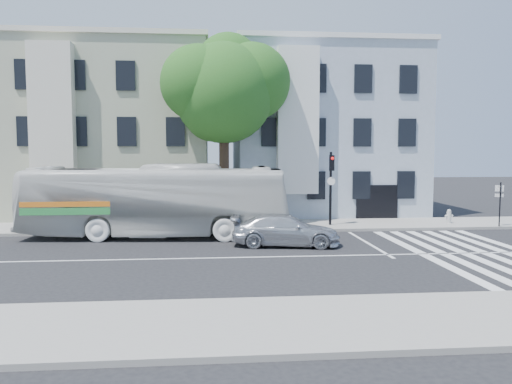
{
  "coord_description": "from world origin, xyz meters",
  "views": [
    {
      "loc": [
        -0.72,
        -19.71,
        4.25
      ],
      "look_at": [
        1.31,
        2.93,
        2.4
      ],
      "focal_mm": 35.0,
      "sensor_mm": 36.0,
      "label": 1
    }
  ],
  "objects": [
    {
      "name": "traffic_signal",
      "position": [
        5.89,
        7.39,
        2.73
      ],
      "size": [
        0.43,
        0.53,
        4.23
      ],
      "rotation": [
        0.0,
        0.0,
        -0.36
      ],
      "color": "black",
      "rests_on": "ground"
    },
    {
      "name": "bus",
      "position": [
        -3.44,
        5.2,
        1.82
      ],
      "size": [
        4.08,
        13.27,
        3.64
      ],
      "primitive_type": "imported",
      "rotation": [
        0.0,
        0.0,
        1.49
      ],
      "color": "silver",
      "rests_on": "ground"
    },
    {
      "name": "building_right",
      "position": [
        7.0,
        15.0,
        5.5
      ],
      "size": [
        12.0,
        10.0,
        11.0
      ],
      "primitive_type": "cube",
      "color": "#99A7B6",
      "rests_on": "ground"
    },
    {
      "name": "fire_hydrant",
      "position": [
        12.86,
        7.58,
        0.56
      ],
      "size": [
        0.44,
        0.26,
        0.8
      ],
      "rotation": [
        0.0,
        0.0,
        0.06
      ],
      "color": "#B4B4B0",
      "rests_on": "sidewalk_far"
    },
    {
      "name": "building_left",
      "position": [
        -7.0,
        15.0,
        5.5
      ],
      "size": [
        12.0,
        10.0,
        11.0
      ],
      "primitive_type": "cube",
      "color": "#A3A98E",
      "rests_on": "ground"
    },
    {
      "name": "far_sign_pole",
      "position": [
        15.0,
        6.14,
        1.69
      ],
      "size": [
        0.42,
        0.23,
        2.43
      ],
      "rotation": [
        0.0,
        0.0,
        -0.35
      ],
      "color": "black",
      "rests_on": "sidewalk_far"
    },
    {
      "name": "street_tree",
      "position": [
        0.06,
        8.74,
        7.83
      ],
      "size": [
        7.3,
        5.9,
        11.1
      ],
      "color": "#2D2116",
      "rests_on": "ground"
    },
    {
      "name": "sedan",
      "position": [
        2.6,
        2.36,
        0.7
      ],
      "size": [
        2.68,
        5.1,
        1.41
      ],
      "primitive_type": "imported",
      "rotation": [
        0.0,
        0.0,
        1.42
      ],
      "color": "silver",
      "rests_on": "ground"
    },
    {
      "name": "sidewalk_near",
      "position": [
        0.0,
        -8.0,
        0.07
      ],
      "size": [
        80.0,
        4.0,
        0.15
      ],
      "primitive_type": "cube",
      "color": "gray",
      "rests_on": "ground"
    },
    {
      "name": "hedge",
      "position": [
        -2.82,
        6.47,
        0.5
      ],
      "size": [
        8.34,
        3.44,
        0.7
      ],
      "primitive_type": null,
      "rotation": [
        0.0,
        0.0,
        0.32
      ],
      "color": "#21561C",
      "rests_on": "sidewalk_far"
    },
    {
      "name": "ground",
      "position": [
        0.0,
        0.0,
        0.0
      ],
      "size": [
        120.0,
        120.0,
        0.0
      ],
      "primitive_type": "plane",
      "color": "black",
      "rests_on": "ground"
    },
    {
      "name": "sidewalk_far",
      "position": [
        0.0,
        8.0,
        0.07
      ],
      "size": [
        80.0,
        4.0,
        0.15
      ],
      "primitive_type": "cube",
      "color": "gray",
      "rests_on": "ground"
    }
  ]
}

